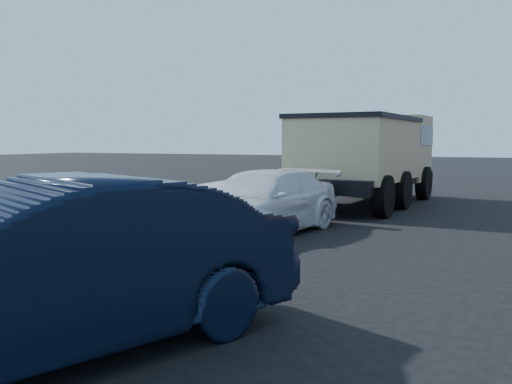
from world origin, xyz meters
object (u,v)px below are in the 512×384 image
at_px(navy_sedan, 42,270).
at_px(parking_meter, 146,196).
at_px(white_wagon, 260,202).
at_px(dump_truck, 369,153).

bearing_deg(navy_sedan, parking_meter, 138.45).
relative_size(white_wagon, navy_sedan, 0.93).
relative_size(parking_meter, white_wagon, 0.26).
xyz_separation_m(navy_sedan, dump_truck, (0.11, 13.34, 0.76)).
height_order(parking_meter, white_wagon, white_wagon).
bearing_deg(white_wagon, navy_sedan, -72.25).
bearing_deg(dump_truck, navy_sedan, -85.50).
height_order(parking_meter, navy_sedan, navy_sedan).
distance_m(parking_meter, navy_sedan, 5.11).
distance_m(white_wagon, dump_truck, 6.56).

